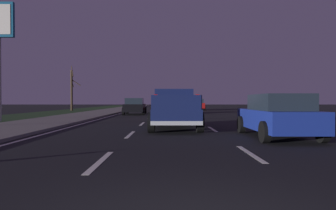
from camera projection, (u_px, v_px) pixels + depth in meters
ground at (171, 114)px, 29.78m from camera, size 144.00×144.00×0.00m
sidewalk_shoulder at (95, 113)px, 29.78m from camera, size 108.00×4.00×0.12m
grass_verge at (44, 114)px, 29.79m from camera, size 108.00×6.00×0.01m
lane_markings at (142, 113)px, 32.75m from camera, size 108.00×7.04×0.01m
pickup_truck at (174, 109)px, 14.60m from camera, size 5.45×2.33×1.87m
sedan_red at (197, 104)px, 41.80m from camera, size 4.41×2.04×1.54m
sedan_black at (135, 106)px, 28.81m from camera, size 4.43×2.08×1.54m
sedan_blue at (277, 115)px, 10.86m from camera, size 4.40×2.03×1.54m
bare_tree_far at (72, 89)px, 39.27m from camera, size 1.96×1.26×5.80m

